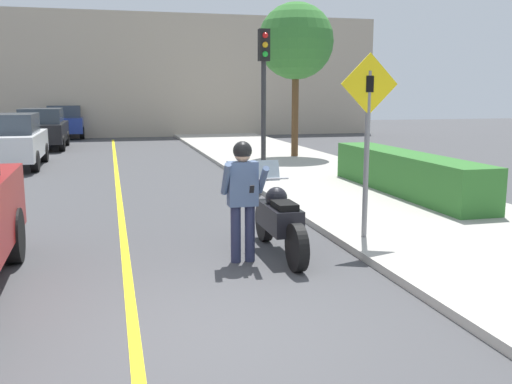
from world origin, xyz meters
TOP-DOWN VIEW (x-y plane):
  - ground_plane at (0.00, 0.00)m, footprint 80.00×80.00m
  - sidewalk_curb at (4.80, 4.00)m, footprint 4.40×44.00m
  - road_center_line at (-0.60, 6.00)m, footprint 0.12×36.00m
  - building_backdrop at (0.00, 26.00)m, footprint 28.00×1.20m
  - motorcycle at (1.57, 2.42)m, footprint 0.62×2.26m
  - person_biker at (0.98, 2.19)m, footprint 0.59×0.46m
  - crossing_sign at (3.01, 2.63)m, footprint 0.91×0.08m
  - traffic_light at (2.97, 8.45)m, footprint 0.26×0.30m
  - hedge_row at (5.60, 6.09)m, footprint 0.90×5.61m
  - street_tree at (5.56, 13.82)m, footprint 2.59×2.59m
  - parked_car_white at (-3.75, 13.81)m, footprint 1.88×4.20m
  - parked_car_black at (-3.44, 20.01)m, footprint 1.88×4.20m
  - parked_car_blue at (-2.92, 26.05)m, footprint 1.88×4.20m

SIDE VIEW (x-z plane):
  - ground_plane at x=0.00m, z-range 0.00..0.00m
  - road_center_line at x=-0.60m, z-range 0.00..0.01m
  - sidewalk_curb at x=4.80m, z-range 0.00..0.11m
  - motorcycle at x=1.57m, z-range -0.14..1.16m
  - hedge_row at x=5.60m, z-range 0.11..1.00m
  - parked_car_white at x=-3.75m, z-range 0.02..1.70m
  - parked_car_black at x=-3.44m, z-range 0.02..1.70m
  - parked_car_blue at x=-2.92m, z-range 0.02..1.70m
  - person_biker at x=0.98m, z-range 0.18..1.86m
  - crossing_sign at x=3.01m, z-range 0.40..3.18m
  - traffic_light at x=2.97m, z-range 0.84..4.56m
  - building_backdrop at x=0.00m, z-range 0.00..6.42m
  - street_tree at x=5.56m, z-range 1.41..6.65m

